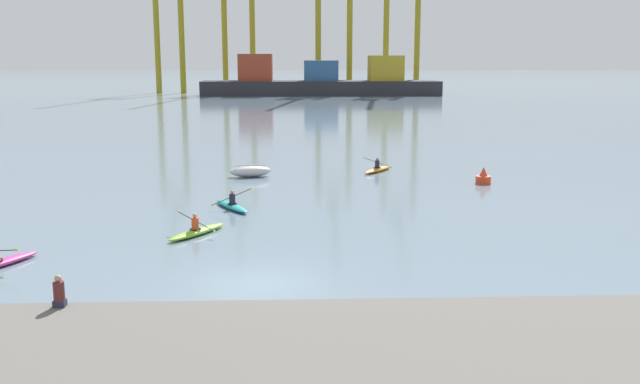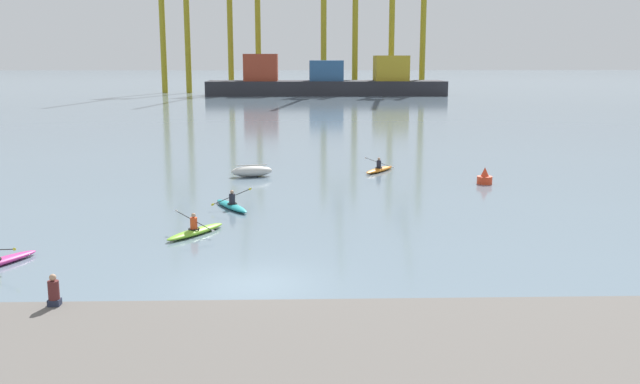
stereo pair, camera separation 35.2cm
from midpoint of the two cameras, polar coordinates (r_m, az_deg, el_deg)
ground_plane at (r=23.25m, az=-5.00°, el=-7.55°), size 800.00×800.00×0.00m
container_barge at (r=139.72m, az=0.54°, el=9.08°), size 47.15×9.28×8.11m
gantry_crane_west at (r=151.76m, az=-11.89°, el=14.39°), size 6.34×15.99×35.50m
gantry_crane_west_mid at (r=152.95m, az=-6.27°, el=14.82°), size 7.16×19.66×36.83m
gantry_crane_east_mid at (r=147.55m, az=1.70°, el=14.76°), size 7.78×18.00×37.02m
gantry_crane_east at (r=150.22m, az=7.36°, el=15.08°), size 7.83×17.95×37.03m
capsized_dinghy at (r=43.82m, az=-5.41°, el=1.72°), size 2.78×1.64×0.76m
channel_buoy at (r=42.33m, az=13.65°, el=1.15°), size 0.90×0.90×1.00m
kayak_orange at (r=45.75m, az=5.14°, el=1.90°), size 2.44×3.13×0.95m
kayak_teal at (r=34.66m, az=-7.01°, el=-1.08°), size 2.18×3.26×0.98m
kayak_lime at (r=29.81m, az=-9.89°, el=-3.16°), size 2.38×3.16×0.99m
seated_onlooker at (r=20.26m, az=-20.62°, el=-7.70°), size 0.32×0.30×0.90m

